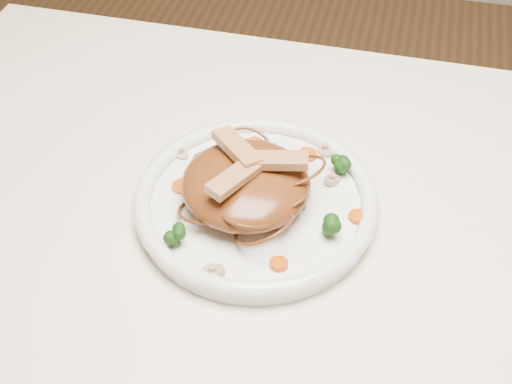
# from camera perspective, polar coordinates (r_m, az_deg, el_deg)

# --- Properties ---
(table) EXTENTS (1.20, 0.80, 0.75)m
(table) POSITION_cam_1_polar(r_m,az_deg,el_deg) (0.81, 5.80, -9.67)
(table) COLOR beige
(table) RESTS_ON ground
(plate) EXTENTS (0.32, 0.32, 0.02)m
(plate) POSITION_cam_1_polar(r_m,az_deg,el_deg) (0.77, 0.00, -1.15)
(plate) COLOR white
(plate) RESTS_ON table
(noodle_mound) EXTENTS (0.15, 0.15, 0.05)m
(noodle_mound) POSITION_cam_1_polar(r_m,az_deg,el_deg) (0.75, -0.88, 0.70)
(noodle_mound) COLOR #643113
(noodle_mound) RESTS_ON plate
(chicken_a) EXTENTS (0.07, 0.03, 0.01)m
(chicken_a) POSITION_cam_1_polar(r_m,az_deg,el_deg) (0.73, 1.68, 2.70)
(chicken_a) COLOR tan
(chicken_a) RESTS_ON noodle_mound
(chicken_b) EXTENTS (0.07, 0.07, 0.01)m
(chicken_b) POSITION_cam_1_polar(r_m,az_deg,el_deg) (0.74, -1.61, 3.74)
(chicken_b) COLOR tan
(chicken_b) RESTS_ON noodle_mound
(chicken_c) EXTENTS (0.05, 0.07, 0.01)m
(chicken_c) POSITION_cam_1_polar(r_m,az_deg,el_deg) (0.71, -1.83, 1.22)
(chicken_c) COLOR tan
(chicken_c) RESTS_ON noodle_mound
(broccoli_0) EXTENTS (0.02, 0.02, 0.03)m
(broccoli_0) POSITION_cam_1_polar(r_m,az_deg,el_deg) (0.80, 7.27, 2.39)
(broccoli_0) COLOR #12400D
(broccoli_0) RESTS_ON plate
(broccoli_1) EXTENTS (0.03, 0.03, 0.03)m
(broccoli_1) POSITION_cam_1_polar(r_m,az_deg,el_deg) (0.79, -4.32, 2.60)
(broccoli_1) COLOR #12400D
(broccoli_1) RESTS_ON plate
(broccoli_2) EXTENTS (0.04, 0.04, 0.03)m
(broccoli_2) POSITION_cam_1_polar(r_m,az_deg,el_deg) (0.71, -7.01, -3.55)
(broccoli_2) COLOR #12400D
(broccoli_2) RESTS_ON plate
(broccoli_3) EXTENTS (0.03, 0.03, 0.03)m
(broccoli_3) POSITION_cam_1_polar(r_m,az_deg,el_deg) (0.72, 6.20, -2.66)
(broccoli_3) COLOR #12400D
(broccoli_3) RESTS_ON plate
(carrot_0) EXTENTS (0.03, 0.03, 0.00)m
(carrot_0) POSITION_cam_1_polar(r_m,az_deg,el_deg) (0.82, 4.43, 3.19)
(carrot_0) COLOR #BE4706
(carrot_0) RESTS_ON plate
(carrot_1) EXTENTS (0.03, 0.03, 0.00)m
(carrot_1) POSITION_cam_1_polar(r_m,az_deg,el_deg) (0.78, -6.35, 0.48)
(carrot_1) COLOR #BE4706
(carrot_1) RESTS_ON plate
(carrot_2) EXTENTS (0.02, 0.02, 0.00)m
(carrot_2) POSITION_cam_1_polar(r_m,az_deg,el_deg) (0.75, 8.64, -2.07)
(carrot_2) COLOR #BE4706
(carrot_2) RESTS_ON plate
(carrot_3) EXTENTS (0.03, 0.03, 0.00)m
(carrot_3) POSITION_cam_1_polar(r_m,az_deg,el_deg) (0.83, -0.09, 4.15)
(carrot_3) COLOR #BE4706
(carrot_3) RESTS_ON plate
(carrot_4) EXTENTS (0.02, 0.02, 0.00)m
(carrot_4) POSITION_cam_1_polar(r_m,az_deg,el_deg) (0.70, 1.96, -6.09)
(carrot_4) COLOR #BE4706
(carrot_4) RESTS_ON plate
(mushroom_0) EXTENTS (0.03, 0.03, 0.01)m
(mushroom_0) POSITION_cam_1_polar(r_m,az_deg,el_deg) (0.69, -3.65, -6.71)
(mushroom_0) COLOR tan
(mushroom_0) RESTS_ON plate
(mushroom_1) EXTENTS (0.03, 0.03, 0.01)m
(mushroom_1) POSITION_cam_1_polar(r_m,az_deg,el_deg) (0.79, 6.48, 1.04)
(mushroom_1) COLOR tan
(mushroom_1) RESTS_ON plate
(mushroom_2) EXTENTS (0.03, 0.03, 0.01)m
(mushroom_2) POSITION_cam_1_polar(r_m,az_deg,el_deg) (0.82, -6.38, 3.28)
(mushroom_2) COLOR tan
(mushroom_2) RESTS_ON plate
(mushroom_3) EXTENTS (0.04, 0.04, 0.01)m
(mushroom_3) POSITION_cam_1_polar(r_m,az_deg,el_deg) (0.83, 5.90, 3.59)
(mushroom_3) COLOR tan
(mushroom_3) RESTS_ON plate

